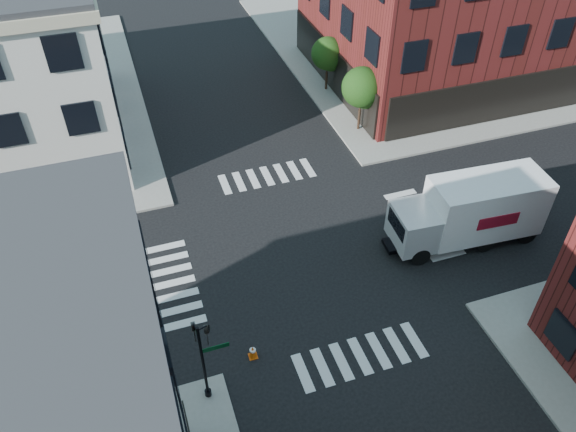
# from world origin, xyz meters

# --- Properties ---
(ground) EXTENTS (120.00, 120.00, 0.00)m
(ground) POSITION_xyz_m (0.00, 0.00, 0.00)
(ground) COLOR black
(ground) RESTS_ON ground
(sidewalk_ne) EXTENTS (30.00, 30.00, 0.15)m
(sidewalk_ne) POSITION_xyz_m (21.00, 21.00, 0.07)
(sidewalk_ne) COLOR gray
(sidewalk_ne) RESTS_ON ground
(tree_near) EXTENTS (2.69, 2.69, 4.49)m
(tree_near) POSITION_xyz_m (7.56, 9.98, 3.16)
(tree_near) COLOR black
(tree_near) RESTS_ON ground
(tree_far) EXTENTS (2.43, 2.43, 4.07)m
(tree_far) POSITION_xyz_m (7.56, 15.98, 2.87)
(tree_far) COLOR black
(tree_far) RESTS_ON ground
(signal_pole) EXTENTS (1.29, 1.24, 4.60)m
(signal_pole) POSITION_xyz_m (-6.72, -6.68, 2.86)
(signal_pole) COLOR black
(signal_pole) RESTS_ON ground
(box_truck) EXTENTS (8.51, 3.06, 3.79)m
(box_truck) POSITION_xyz_m (8.53, -1.83, 1.97)
(box_truck) COLOR white
(box_truck) RESTS_ON ground
(traffic_cone) EXTENTS (0.40, 0.40, 0.72)m
(traffic_cone) POSITION_xyz_m (-4.50, -5.49, 0.35)
(traffic_cone) COLOR #E1530A
(traffic_cone) RESTS_ON ground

